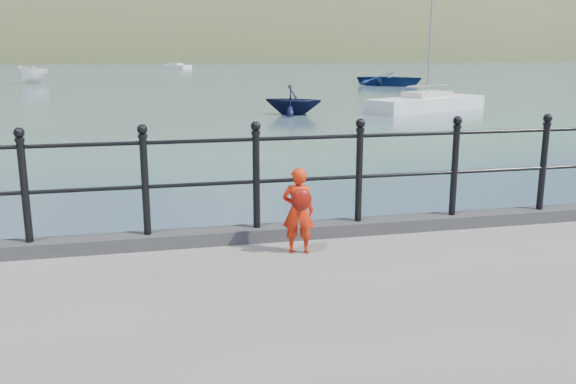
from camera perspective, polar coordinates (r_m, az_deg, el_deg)
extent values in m
plane|color=#2D4251|center=(7.54, 1.55, -11.11)|extent=(600.00, 600.00, 0.00)
cube|color=#28282B|center=(7.03, 1.91, -3.58)|extent=(60.00, 0.30, 0.15)
cylinder|color=black|center=(6.88, 1.95, 1.21)|extent=(18.00, 0.04, 0.04)
cylinder|color=black|center=(6.80, 1.98, 5.11)|extent=(18.00, 0.04, 0.04)
cylinder|color=black|center=(6.78, -23.39, -0.06)|extent=(0.08, 0.08, 1.05)
sphere|color=black|center=(6.67, -23.87, 5.09)|extent=(0.11, 0.11, 0.11)
cylinder|color=black|center=(6.66, -13.21, 0.47)|extent=(0.08, 0.08, 1.05)
sphere|color=black|center=(6.55, -13.49, 5.72)|extent=(0.11, 0.11, 0.11)
cylinder|color=black|center=(6.75, -2.98, 0.98)|extent=(0.08, 0.08, 1.05)
sphere|color=black|center=(6.65, -3.04, 6.16)|extent=(0.11, 0.11, 0.11)
cylinder|color=black|center=(7.05, 6.66, 1.43)|extent=(0.08, 0.08, 1.05)
sphere|color=black|center=(6.96, 6.80, 6.40)|extent=(0.11, 0.11, 0.11)
cylinder|color=black|center=(7.54, 15.30, 1.80)|extent=(0.08, 0.08, 1.05)
sphere|color=black|center=(7.45, 15.58, 6.45)|extent=(0.11, 0.11, 0.11)
cylinder|color=black|center=(8.17, 22.75, 2.09)|extent=(0.08, 0.08, 1.05)
sphere|color=black|center=(8.09, 23.14, 6.37)|extent=(0.11, 0.11, 0.11)
ellipsoid|color=#333A21|center=(203.66, -6.84, 7.78)|extent=(400.00, 100.00, 88.00)
ellipsoid|color=#387026|center=(270.55, 0.32, 6.63)|extent=(600.00, 180.00, 156.00)
cube|color=silver|center=(190.58, -23.55, 12.00)|extent=(9.00, 6.00, 6.00)
cube|color=#4C4744|center=(190.62, -23.66, 13.20)|extent=(9.50, 6.50, 2.00)
cube|color=silver|center=(187.93, -16.49, 12.54)|extent=(9.00, 6.00, 6.00)
cube|color=#4C4744|center=(187.98, -16.57, 13.75)|extent=(9.50, 6.50, 2.00)
cube|color=silver|center=(188.69, -7.13, 12.96)|extent=(9.00, 6.00, 6.00)
cube|color=#4C4744|center=(188.73, -7.17, 14.17)|extent=(9.50, 6.50, 2.00)
cube|color=silver|center=(193.39, 1.06, 13.05)|extent=(9.00, 6.00, 6.00)
cube|color=#4C4744|center=(193.43, 1.06, 14.24)|extent=(9.50, 6.50, 2.00)
imported|color=red|center=(6.37, 0.96, -1.75)|extent=(0.38, 0.30, 0.92)
ellipsoid|color=red|center=(6.21, 1.26, -0.75)|extent=(0.22, 0.11, 0.23)
imported|color=navy|center=(56.66, 9.54, 10.40)|extent=(7.21, 7.08, 1.22)
imported|color=silver|center=(64.52, -22.78, 10.10)|extent=(3.36, 4.74, 1.72)
imported|color=black|center=(30.24, 0.49, 8.63)|extent=(3.64, 3.49, 1.48)
cube|color=white|center=(109.36, -10.40, 11.39)|extent=(5.07, 6.29, 0.90)
cube|color=beige|center=(109.34, -10.42, 11.65)|extent=(2.32, 2.57, 0.50)
cylinder|color=#A5A5A8|center=(109.33, -10.51, 13.82)|extent=(0.10, 0.10, 8.40)
cylinder|color=#A5A5A8|center=(109.33, -10.43, 11.94)|extent=(1.62, 2.39, 0.06)
cube|color=white|center=(33.23, 12.85, 7.86)|extent=(7.44, 4.90, 0.90)
cube|color=beige|center=(33.19, 12.90, 8.72)|extent=(2.90, 2.35, 0.50)
cylinder|color=#A5A5A8|center=(33.18, 13.30, 16.35)|extent=(0.10, 0.10, 8.95)
cylinder|color=#A5A5A8|center=(33.16, 12.95, 9.66)|extent=(2.99, 1.44, 0.06)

